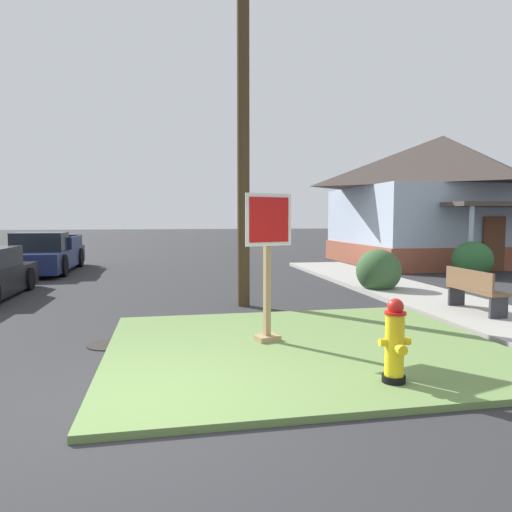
% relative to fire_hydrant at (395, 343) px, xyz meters
% --- Properties ---
extents(ground_plane, '(160.00, 160.00, 0.00)m').
position_rel_fire_hydrant_xyz_m(ground_plane, '(-2.85, -0.09, -0.55)').
color(ground_plane, '#2B2B2D').
extents(grass_corner_patch, '(5.85, 4.99, 0.08)m').
position_rel_fire_hydrant_xyz_m(grass_corner_patch, '(-0.55, 1.78, -0.51)').
color(grass_corner_patch, '#668447').
rests_on(grass_corner_patch, ground).
extents(sidewalk_strip, '(2.20, 16.22, 0.12)m').
position_rel_fire_hydrant_xyz_m(sidewalk_strip, '(3.58, 5.83, -0.49)').
color(sidewalk_strip, '#9E9B93').
rests_on(sidewalk_strip, ground).
extents(fire_hydrant, '(0.38, 0.34, 0.99)m').
position_rel_fire_hydrant_xyz_m(fire_hydrant, '(0.00, 0.00, 0.00)').
color(fire_hydrant, black).
rests_on(fire_hydrant, grass_corner_patch).
extents(stop_sign, '(0.77, 0.38, 2.29)m').
position_rel_fire_hydrant_xyz_m(stop_sign, '(-1.05, 2.09, 0.69)').
color(stop_sign, '#A3845B').
rests_on(stop_sign, grass_corner_patch).
extents(manhole_cover, '(0.70, 0.70, 0.02)m').
position_rel_fire_hydrant_xyz_m(manhole_cover, '(-3.48, 2.59, -0.54)').
color(manhole_cover, black).
rests_on(manhole_cover, ground).
extents(pickup_truck_navy, '(2.08, 5.48, 1.48)m').
position_rel_fire_hydrant_xyz_m(pickup_truck_navy, '(-6.97, 13.37, 0.07)').
color(pickup_truck_navy, '#19234C').
rests_on(pickup_truck_navy, ground).
extents(street_bench, '(0.45, 1.51, 0.85)m').
position_rel_fire_hydrant_xyz_m(street_bench, '(3.44, 3.35, 0.04)').
color(street_bench, brown).
rests_on(street_bench, sidewalk_strip).
extents(utility_pole, '(1.73, 0.28, 9.36)m').
position_rel_fire_hydrant_xyz_m(utility_pole, '(-0.88, 5.44, 4.36)').
color(utility_pole, '#42301E').
rests_on(utility_pole, ground).
extents(corner_house, '(8.59, 8.50, 5.58)m').
position_rel_fire_hydrant_xyz_m(corner_house, '(9.36, 13.86, 2.32)').
color(corner_house, brown).
rests_on(corner_house, ground).
extents(shrub_near_porch, '(1.31, 1.31, 1.22)m').
position_rel_fire_hydrant_xyz_m(shrub_near_porch, '(7.46, 8.97, 0.06)').
color(shrub_near_porch, '#2B5F30').
rests_on(shrub_near_porch, ground).
extents(shrub_by_curb, '(1.19, 1.19, 1.17)m').
position_rel_fire_hydrant_xyz_m(shrub_by_curb, '(2.98, 6.64, 0.03)').
color(shrub_by_curb, '#365932').
rests_on(shrub_by_curb, ground).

